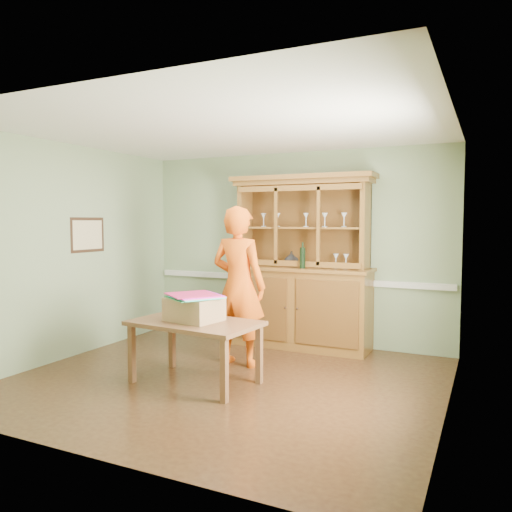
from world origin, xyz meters
The scene contains 14 objects.
floor centered at (0.00, 0.00, 0.00)m, with size 4.50×4.50×0.00m, color #4C3018.
ceiling centered at (0.00, 0.00, 2.70)m, with size 4.50×4.50×0.00m, color white.
wall_back centered at (0.00, 2.00, 1.35)m, with size 4.50×4.50×0.00m, color gray.
wall_left centered at (-2.25, 0.00, 1.35)m, with size 4.00×4.00×0.00m, color gray.
wall_right centered at (2.25, 0.00, 1.35)m, with size 4.00×4.00×0.00m, color gray.
wall_front centered at (0.00, -2.00, 1.35)m, with size 4.50×4.50×0.00m, color gray.
chair_rail centered at (0.00, 1.98, 0.90)m, with size 4.41×0.05×0.08m, color silver.
framed_map centered at (-2.23, 0.30, 1.55)m, with size 0.03×0.60×0.46m.
window_panel centered at (2.23, -0.30, 1.50)m, with size 0.03×0.96×1.36m.
china_hutch centered at (0.21, 1.73, 0.82)m, with size 2.00×0.66×2.35m.
dining_table centered at (-0.25, -0.23, 0.59)m, with size 1.41×0.92×0.67m.
cardboard_box centered at (-0.27, -0.21, 0.79)m, with size 0.53×0.43×0.25m, color #A47E54.
kite_stack centered at (-0.24, -0.24, 0.94)m, with size 0.66×0.66×0.04m.
person centered at (-0.15, 0.59, 0.95)m, with size 0.70×0.46×1.91m, color #E1550E.
Camera 1 is at (2.58, -4.68, 1.73)m, focal length 35.00 mm.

